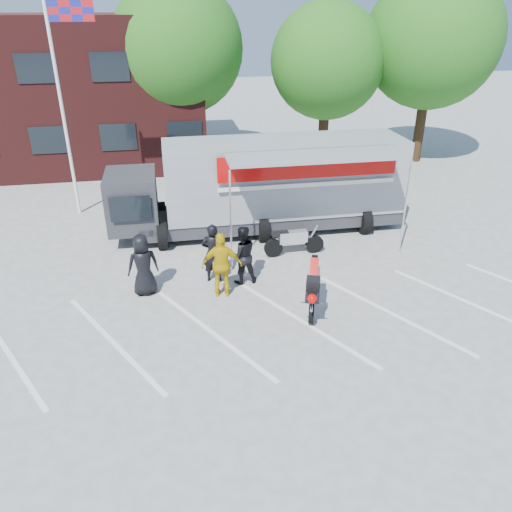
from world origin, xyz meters
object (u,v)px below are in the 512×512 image
object	(u,v)px
tree_right	(433,40)
stunt_bike_rider	(312,311)
tree_mid	(327,62)
spectator_hivis	(222,265)
spectator_leather_c	(242,255)
spectator_leather_a	(143,265)
transporter_truck	(270,228)
tree_left	(178,48)
flagpole	(65,78)
spectator_leather_b	(213,253)
parked_motorcycle	(294,254)

from	to	relation	value
tree_right	stunt_bike_rider	bearing A→B (deg)	-125.89
tree_mid	spectator_hivis	size ratio (longest dim) A/B	4.03
stunt_bike_rider	spectator_leather_c	xyz separation A→B (m)	(-1.58, 1.92, 0.89)
spectator_leather_a	spectator_hivis	size ratio (longest dim) A/B	0.94
tree_right	stunt_bike_rider	xyz separation A→B (m)	(-9.45, -13.05, -5.88)
tree_right	transporter_truck	size ratio (longest dim) A/B	0.90
transporter_truck	spectator_leather_c	distance (m)	4.16
spectator_hivis	tree_mid	bearing A→B (deg)	-110.77
tree_left	spectator_leather_a	distance (m)	13.72
flagpole	tree_right	bearing A→B (deg)	15.48
transporter_truck	stunt_bike_rider	world-z (taller)	transporter_truck
tree_right	spectator_leather_b	xyz separation A→B (m)	(-11.85, -10.88, -4.97)
spectator_leather_a	spectator_leather_c	size ratio (longest dim) A/B	1.01
flagpole	stunt_bike_rider	distance (m)	12.04
tree_mid	stunt_bike_rider	world-z (taller)	tree_mid
spectator_leather_c	tree_right	bearing A→B (deg)	-140.66
transporter_truck	stunt_bike_rider	size ratio (longest dim) A/B	5.71
tree_mid	transporter_truck	world-z (taller)	tree_mid
transporter_truck	spectator_leather_a	size ratio (longest dim) A/B	5.65
tree_mid	parked_motorcycle	size ratio (longest dim) A/B	3.74
parked_motorcycle	spectator_hivis	size ratio (longest dim) A/B	1.08
flagpole	parked_motorcycle	size ratio (longest dim) A/B	3.90
tree_right	spectator_leather_b	world-z (taller)	tree_right
tree_right	spectator_hivis	size ratio (longest dim) A/B	4.78
spectator_leather_a	stunt_bike_rider	bearing A→B (deg)	145.51
stunt_bike_rider	spectator_leather_c	bearing A→B (deg)	147.75
spectator_leather_b	spectator_leather_c	distance (m)	0.86
transporter_truck	stunt_bike_rider	bearing A→B (deg)	-90.45
spectator_hivis	spectator_leather_b	bearing A→B (deg)	-71.92
tree_mid	spectator_leather_a	size ratio (longest dim) A/B	4.26
stunt_bike_rider	spectator_leather_a	distance (m)	4.82
tree_left	stunt_bike_rider	world-z (taller)	tree_left
tree_mid	stunt_bike_rider	size ratio (longest dim) A/B	4.31
spectator_leather_b	stunt_bike_rider	bearing A→B (deg)	149.16
stunt_bike_rider	spectator_leather_c	distance (m)	2.64
flagpole	tree_left	xyz separation A→B (m)	(4.24, 6.00, 0.51)
tree_right	tree_left	bearing A→B (deg)	172.87
tree_left	spectator_leather_b	size ratio (longest dim) A/B	4.78
flagpole	stunt_bike_rider	size ratio (longest dim) A/B	4.49
parked_motorcycle	spectator_leather_a	size ratio (longest dim) A/B	1.14
tree_left	parked_motorcycle	size ratio (longest dim) A/B	4.21
spectator_leather_a	spectator_leather_b	distance (m)	2.02
spectator_leather_c	spectator_hivis	world-z (taller)	spectator_hivis
tree_left	spectator_hivis	world-z (taller)	tree_left
tree_mid	spectator_leather_b	size ratio (longest dim) A/B	4.25
stunt_bike_rider	transporter_truck	bearing A→B (deg)	107.90
tree_left	stunt_bike_rider	size ratio (longest dim) A/B	4.85
stunt_bike_rider	spectator_leather_b	bearing A→B (deg)	156.25
spectator_hivis	spectator_leather_c	bearing A→B (deg)	-127.80
flagpole	spectator_leather_c	size ratio (longest dim) A/B	4.50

